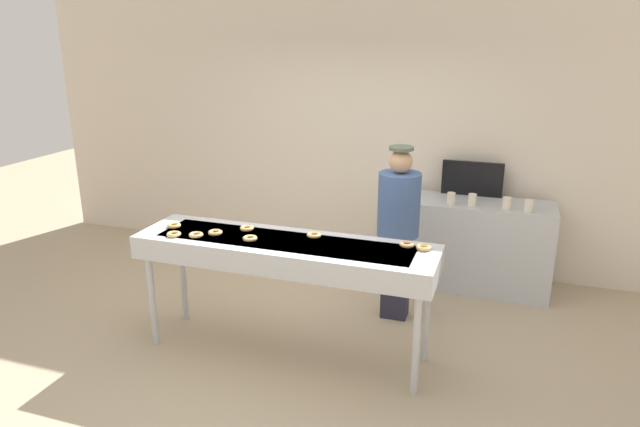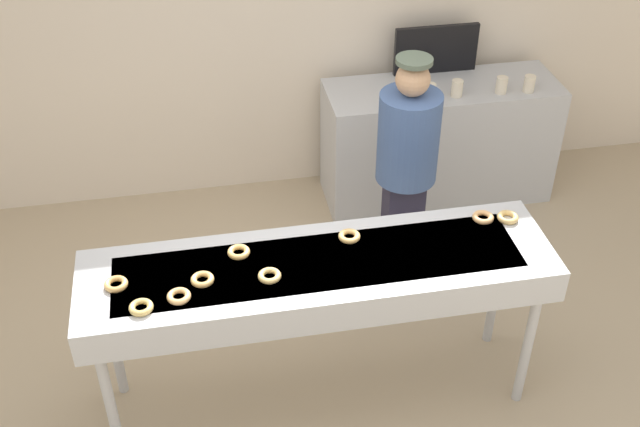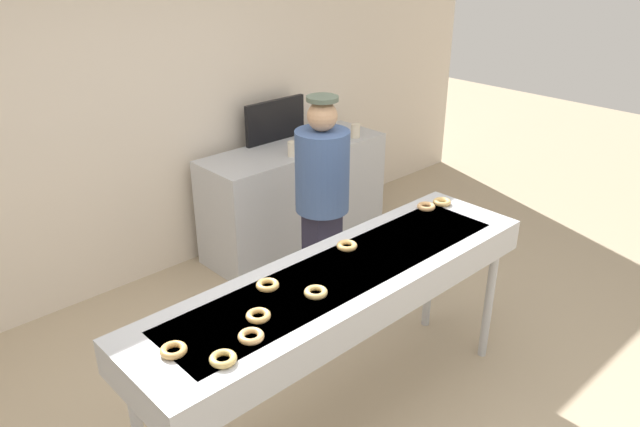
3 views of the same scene
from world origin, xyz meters
name	(u,v)px [view 3 (image 3 of 3)]	position (x,y,z in m)	size (l,w,h in m)	color
ground_plane	(340,417)	(0.00, 0.00, 0.00)	(16.00, 16.00, 0.00)	tan
back_wall	(123,94)	(0.00, 2.31, 1.52)	(8.00, 0.12, 3.03)	beige
fryer_conveyor	(342,286)	(0.00, 0.00, 0.90)	(2.43, 0.64, 1.00)	#B7BABF
glazed_donut_0	(347,246)	(0.19, 0.16, 1.01)	(0.12, 0.12, 0.03)	#E8B566
glazed_donut_1	(174,351)	(-1.01, 0.00, 1.01)	(0.12, 0.12, 0.03)	#E2AA5E
glazed_donut_2	(426,207)	(0.94, 0.19, 1.01)	(0.12, 0.12, 0.03)	#E3A969
glazed_donut_3	(223,359)	(-0.89, -0.19, 1.01)	(0.12, 0.12, 0.03)	#DEBA67
glazed_donut_4	(258,316)	(-0.59, -0.04, 1.01)	(0.12, 0.12, 0.03)	tan
glazed_donut_5	(316,292)	(-0.26, -0.08, 1.01)	(0.12, 0.12, 0.03)	#DEB76A
glazed_donut_6	(442,202)	(1.07, 0.16, 1.01)	(0.12, 0.12, 0.03)	#DEB368
glazed_donut_7	(251,336)	(-0.71, -0.15, 1.01)	(0.12, 0.12, 0.03)	#E4AE6A
glazed_donut_8	(268,285)	(-0.39, 0.14, 1.01)	(0.12, 0.12, 0.03)	#E3AF5F
worker_baker	(322,192)	(0.73, 0.93, 0.94)	(0.38, 0.38, 1.63)	#252339
prep_counter	(295,196)	(1.27, 1.86, 0.46)	(1.71, 0.59, 0.93)	#B7BABF
paper_cup_0	(338,135)	(1.64, 1.69, 0.99)	(0.08, 0.08, 0.12)	beige
paper_cup_1	(356,131)	(1.84, 1.67, 0.99)	(0.08, 0.08, 0.12)	beige
paper_cup_2	(310,143)	(1.31, 1.70, 0.99)	(0.08, 0.08, 0.12)	beige
paper_cup_3	(292,149)	(1.10, 1.69, 0.99)	(0.08, 0.08, 0.12)	beige
menu_display	(275,120)	(1.27, 2.10, 1.11)	(0.63, 0.04, 0.36)	black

